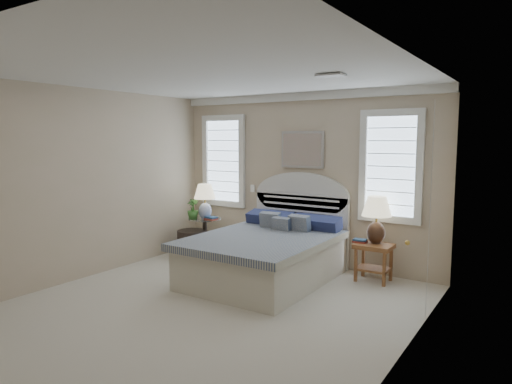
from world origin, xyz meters
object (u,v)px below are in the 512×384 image
Objects in this scene: floor_pot at (191,243)px; lamp_right at (377,214)px; lamp_left at (205,197)px; side_table_left at (205,232)px; nightstand_right at (374,254)px; bed at (268,252)px.

lamp_right reaches higher than floor_pot.
lamp_left is (0.16, 0.18, 0.78)m from floor_pot.
nightstand_right is at bearing 1.94° from side_table_left.
floor_pot is at bearing -174.25° from nightstand_right.
bed is at bearing -12.15° from floor_pot.
nightstand_right is 0.56m from lamp_right.
bed is at bearing -19.13° from lamp_left.
side_table_left is at bearing 160.26° from bed.
side_table_left is 3.01m from lamp_right.
bed is 3.39× the size of lamp_right.
nightstand_right is at bearing -89.81° from lamp_right.
side_table_left is 1.05× the size of lamp_left.
bed is 3.78× the size of lamp_left.
bed is at bearing -149.55° from lamp_right.
lamp_left reaches higher than floor_pot.
lamp_left is at bearing -176.01° from lamp_right.
side_table_left is at bearing -178.06° from nightstand_right.
floor_pot is at bearing 167.85° from bed.
lamp_left is (-1.62, 0.56, 0.61)m from bed.
nightstand_right is at bearing 5.75° from floor_pot.
bed reaches higher than nightstand_right.
floor_pot is (-3.08, -0.31, -0.17)m from nightstand_right.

